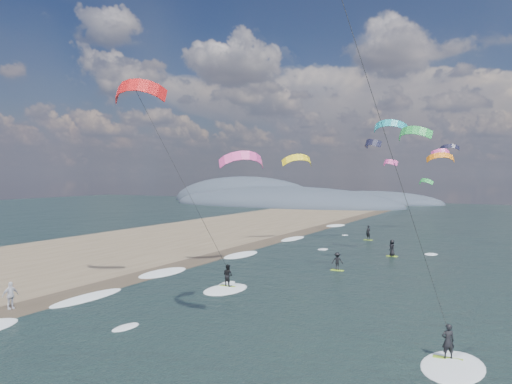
% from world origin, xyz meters
% --- Properties ---
extents(ground, '(260.00, 260.00, 0.00)m').
position_xyz_m(ground, '(0.00, 0.00, 0.00)').
color(ground, black).
rests_on(ground, ground).
extents(sand_strip, '(26.00, 240.00, 0.00)m').
position_xyz_m(sand_strip, '(-24.00, 10.00, 0.00)').
color(sand_strip, brown).
rests_on(sand_strip, ground).
extents(wet_sand_strip, '(3.00, 240.00, 0.00)m').
position_xyz_m(wet_sand_strip, '(-12.00, 10.00, 0.00)').
color(wet_sand_strip, '#382D23').
rests_on(wet_sand_strip, ground).
extents(coastal_hills, '(80.00, 41.00, 15.00)m').
position_xyz_m(coastal_hills, '(-44.84, 107.86, 0.00)').
color(coastal_hills, '#3D4756').
rests_on(coastal_hills, ground).
extents(kitesurfer_near_a, '(7.56, 9.25, 18.28)m').
position_xyz_m(kitesurfer_near_a, '(9.00, 0.63, 13.69)').
color(kitesurfer_near_a, '#92C823').
rests_on(kitesurfer_near_a, ground).
extents(kitesurfer_near_b, '(6.97, 8.50, 14.93)m').
position_xyz_m(kitesurfer_near_b, '(-6.23, 8.89, 9.58)').
color(kitesurfer_near_b, '#92C823').
rests_on(kitesurfer_near_b, ground).
extents(far_kitesurfers, '(6.49, 21.29, 1.84)m').
position_xyz_m(far_kitesurfers, '(1.28, 31.09, 0.84)').
color(far_kitesurfers, '#92C823').
rests_on(far_kitesurfers, ground).
extents(bg_kite_field, '(16.47, 73.39, 8.24)m').
position_xyz_m(bg_kite_field, '(-0.24, 52.25, 11.39)').
color(bg_kite_field, '#D83F8C').
rests_on(bg_kite_field, ground).
extents(shoreline_surf, '(2.40, 79.40, 0.11)m').
position_xyz_m(shoreline_surf, '(-10.80, 14.75, 0.00)').
color(shoreline_surf, white).
rests_on(shoreline_surf, ground).
extents(beach_walker, '(0.60, 1.04, 1.67)m').
position_xyz_m(beach_walker, '(-12.50, 1.77, 0.84)').
color(beach_walker, silver).
rests_on(beach_walker, ground).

